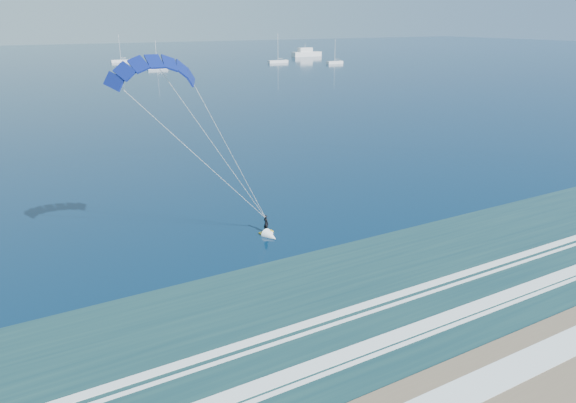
{
  "coord_description": "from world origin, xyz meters",
  "views": [
    {
      "loc": [
        -25.4,
        -15.7,
        19.31
      ],
      "look_at": [
        -4.05,
        22.43,
        3.72
      ],
      "focal_mm": 32.0,
      "sensor_mm": 36.0,
      "label": 1
    }
  ],
  "objects_px": {
    "sailboat_4": "(278,61)",
    "sailboat_2": "(157,67)",
    "motor_yacht": "(306,53)",
    "kitesurfer_rig": "(220,154)",
    "sailboat_5": "(335,62)",
    "sailboat_3": "(121,61)"
  },
  "relations": [
    {
      "from": "kitesurfer_rig",
      "to": "motor_yacht",
      "type": "bearing_deg",
      "value": 57.24
    },
    {
      "from": "kitesurfer_rig",
      "to": "sailboat_5",
      "type": "height_order",
      "value": "kitesurfer_rig"
    },
    {
      "from": "kitesurfer_rig",
      "to": "sailboat_2",
      "type": "xyz_separation_m",
      "value": [
        43.84,
        176.14,
        -8.53
      ]
    },
    {
      "from": "kitesurfer_rig",
      "to": "sailboat_5",
      "type": "relative_size",
      "value": 1.69
    },
    {
      "from": "sailboat_2",
      "to": "sailboat_3",
      "type": "bearing_deg",
      "value": 96.96
    },
    {
      "from": "motor_yacht",
      "to": "sailboat_2",
      "type": "relative_size",
      "value": 1.48
    },
    {
      "from": "sailboat_2",
      "to": "sailboat_5",
      "type": "bearing_deg",
      "value": -9.69
    },
    {
      "from": "sailboat_4",
      "to": "motor_yacht",
      "type": "bearing_deg",
      "value": 41.96
    },
    {
      "from": "sailboat_2",
      "to": "sailboat_5",
      "type": "height_order",
      "value": "sailboat_2"
    },
    {
      "from": "sailboat_2",
      "to": "sailboat_3",
      "type": "xyz_separation_m",
      "value": [
        -5.21,
        42.69,
        0.01
      ]
    },
    {
      "from": "motor_yacht",
      "to": "kitesurfer_rig",
      "type": "bearing_deg",
      "value": -122.76
    },
    {
      "from": "motor_yacht",
      "to": "sailboat_3",
      "type": "bearing_deg",
      "value": 174.96
    },
    {
      "from": "sailboat_2",
      "to": "motor_yacht",
      "type": "bearing_deg",
      "value": 20.47
    },
    {
      "from": "kitesurfer_rig",
      "to": "sailboat_4",
      "type": "distance_m",
      "value": 206.99
    },
    {
      "from": "motor_yacht",
      "to": "sailboat_2",
      "type": "xyz_separation_m",
      "value": [
        -91.5,
        -34.15,
        -1.13
      ]
    },
    {
      "from": "sailboat_4",
      "to": "sailboat_2",
      "type": "bearing_deg",
      "value": -176.12
    },
    {
      "from": "kitesurfer_rig",
      "to": "sailboat_4",
      "type": "height_order",
      "value": "kitesurfer_rig"
    },
    {
      "from": "motor_yacht",
      "to": "sailboat_2",
      "type": "height_order",
      "value": "sailboat_2"
    },
    {
      "from": "kitesurfer_rig",
      "to": "sailboat_2",
      "type": "bearing_deg",
      "value": 76.02
    },
    {
      "from": "sailboat_5",
      "to": "kitesurfer_rig",
      "type": "bearing_deg",
      "value": -126.8
    },
    {
      "from": "sailboat_4",
      "to": "sailboat_5",
      "type": "xyz_separation_m",
      "value": [
        20.08,
        -17.24,
        -0.02
      ]
    },
    {
      "from": "kitesurfer_rig",
      "to": "motor_yacht",
      "type": "distance_m",
      "value": 250.19
    }
  ]
}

